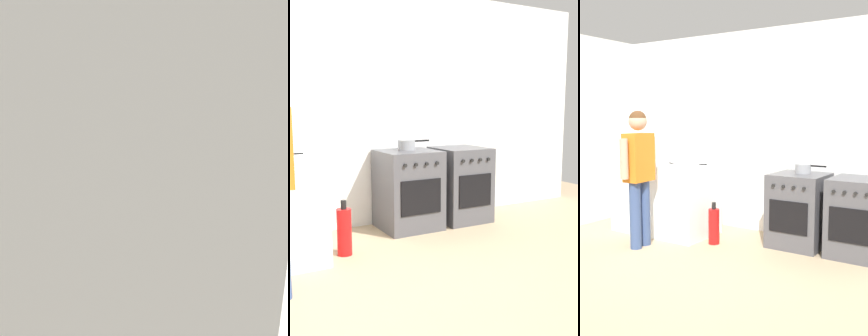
% 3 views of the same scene
% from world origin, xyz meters
% --- Properties ---
extents(ground_plane, '(8.00, 8.00, 0.00)m').
position_xyz_m(ground_plane, '(0.00, 0.00, 0.00)').
color(ground_plane, tan).
extents(back_wall, '(6.00, 0.10, 2.60)m').
position_xyz_m(back_wall, '(0.00, 1.95, 1.30)').
color(back_wall, white).
rests_on(back_wall, ground).
extents(oven_left, '(0.61, 0.62, 0.85)m').
position_xyz_m(oven_left, '(0.35, 1.58, 0.43)').
color(oven_left, '#4C4C51').
rests_on(oven_left, ground).
extents(oven_right, '(0.56, 0.62, 0.85)m').
position_xyz_m(oven_right, '(1.02, 1.58, 0.43)').
color(oven_right, '#4C4C51').
rests_on(oven_right, ground).
extents(pot, '(0.37, 0.19, 0.11)m').
position_xyz_m(pot, '(0.37, 1.64, 0.91)').
color(pot, gray).
rests_on(pot, oven_left).
extents(knife_paring, '(0.21, 0.04, 0.01)m').
position_xyz_m(knife_paring, '(-0.88, 1.35, 0.91)').
color(knife_paring, silver).
rests_on(knife_paring, counter_unit).
extents(fire_extinguisher, '(0.13, 0.13, 0.50)m').
position_xyz_m(fire_extinguisher, '(-0.52, 1.10, 0.22)').
color(fire_extinguisher, red).
rests_on(fire_extinguisher, ground).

